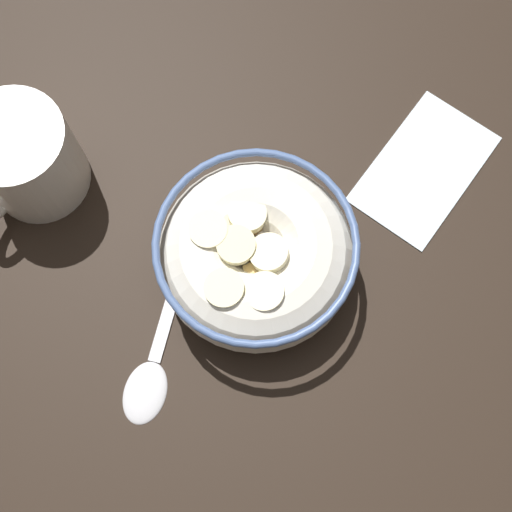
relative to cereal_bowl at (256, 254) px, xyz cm
name	(u,v)px	position (x,y,z in cm)	size (l,w,h in cm)	color
ground_plane	(256,270)	(-0.03, 0.02, -4.47)	(136.06, 136.06, 2.00)	black
cereal_bowl	(256,254)	(0.00, 0.00, 0.00)	(15.26, 15.26, 6.80)	silver
spoon	(152,366)	(11.20, -2.10, -3.12)	(16.60, 7.86, 0.80)	silver
coffee_mug	(25,160)	(3.88, -19.35, 0.57)	(10.92, 8.26, 8.08)	white
folded_napkin	(424,168)	(-15.21, 7.04, -3.32)	(12.79, 7.67, 0.30)	silver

